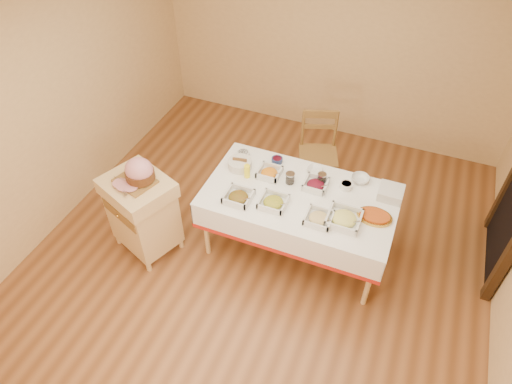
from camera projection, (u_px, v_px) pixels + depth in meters
room_shell at (259, 162)px, 3.84m from camera, size 5.00×5.00×5.00m
dining_table at (299, 207)px, 4.44m from camera, size 1.82×1.02×0.76m
butcher_cart at (142, 211)px, 4.52m from camera, size 0.78×0.72×0.90m
dining_chair at (318, 152)px, 5.22m from camera, size 0.54×0.53×0.96m
ham_on_board at (139, 172)px, 4.19m from camera, size 0.38×0.36×0.25m
serving_dish_a at (238, 197)px, 4.26m from camera, size 0.25×0.25×0.11m
serving_dish_b at (273, 202)px, 4.21m from camera, size 0.25×0.25×0.10m
serving_dish_c at (319, 218)px, 4.06m from camera, size 0.24×0.24×0.10m
serving_dish_d at (344, 218)px, 4.05m from camera, size 0.30×0.30×0.11m
serving_dish_e at (269, 173)px, 4.51m from camera, size 0.23×0.22×0.10m
serving_dish_f at (316, 184)px, 4.38m from camera, size 0.23×0.22×0.11m
small_bowl_left at (243, 154)px, 4.72m from camera, size 0.13×0.13×0.06m
small_bowl_mid at (277, 160)px, 4.66m from camera, size 0.12×0.12×0.05m
small_bowl_right at (346, 185)px, 4.37m from camera, size 0.12×0.12×0.06m
bowl_white_imported at (315, 170)px, 4.56m from camera, size 0.17×0.17×0.04m
bowl_small_imported at (360, 179)px, 4.45m from camera, size 0.21×0.21×0.05m
preserve_jar_left at (290, 179)px, 4.41m from camera, size 0.09×0.09×0.12m
preserve_jar_right at (322, 179)px, 4.42m from camera, size 0.09×0.09×0.11m
mustard_bottle at (247, 171)px, 4.46m from camera, size 0.06×0.06×0.18m
bread_basket at (240, 164)px, 4.59m from camera, size 0.24×0.24×0.11m
plate_stack at (391, 193)px, 4.28m from camera, size 0.23×0.23×0.10m
brass_platter at (374, 216)px, 4.09m from camera, size 0.32×0.23×0.04m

